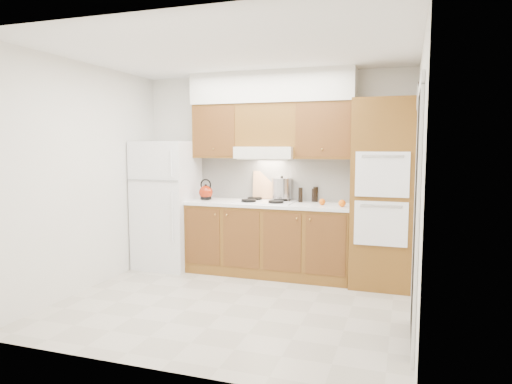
# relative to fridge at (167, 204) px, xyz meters

# --- Properties ---
(floor) EXTENTS (3.60, 3.60, 0.00)m
(floor) POSITION_rel_fridge_xyz_m (1.41, -1.14, -0.86)
(floor) COLOR #BEB6A6
(floor) RESTS_ON ground
(ceiling) EXTENTS (3.60, 3.60, 0.00)m
(ceiling) POSITION_rel_fridge_xyz_m (1.41, -1.14, 1.74)
(ceiling) COLOR white
(ceiling) RESTS_ON wall_back
(wall_back) EXTENTS (3.60, 0.02, 2.60)m
(wall_back) POSITION_rel_fridge_xyz_m (1.41, 0.36, 0.44)
(wall_back) COLOR white
(wall_back) RESTS_ON floor
(wall_left) EXTENTS (0.02, 3.00, 2.60)m
(wall_left) POSITION_rel_fridge_xyz_m (-0.40, -1.14, 0.44)
(wall_left) COLOR white
(wall_left) RESTS_ON floor
(wall_right) EXTENTS (0.02, 3.00, 2.60)m
(wall_right) POSITION_rel_fridge_xyz_m (3.21, -1.14, 0.44)
(wall_right) COLOR white
(wall_right) RESTS_ON floor
(fridge) EXTENTS (0.75, 0.72, 1.72)m
(fridge) POSITION_rel_fridge_xyz_m (0.00, 0.00, 0.00)
(fridge) COLOR white
(fridge) RESTS_ON floor
(base_cabinets) EXTENTS (2.11, 0.60, 0.90)m
(base_cabinets) POSITION_rel_fridge_xyz_m (1.43, 0.06, -0.41)
(base_cabinets) COLOR brown
(base_cabinets) RESTS_ON floor
(countertop) EXTENTS (2.13, 0.62, 0.04)m
(countertop) POSITION_rel_fridge_xyz_m (1.43, 0.05, 0.06)
(countertop) COLOR white
(countertop) RESTS_ON base_cabinets
(backsplash) EXTENTS (2.11, 0.03, 0.56)m
(backsplash) POSITION_rel_fridge_xyz_m (1.43, 0.34, 0.36)
(backsplash) COLOR white
(backsplash) RESTS_ON countertop
(oven_cabinet) EXTENTS (0.70, 0.65, 2.20)m
(oven_cabinet) POSITION_rel_fridge_xyz_m (2.85, 0.03, 0.24)
(oven_cabinet) COLOR brown
(oven_cabinet) RESTS_ON floor
(upper_cab_left) EXTENTS (0.63, 0.33, 0.70)m
(upper_cab_left) POSITION_rel_fridge_xyz_m (0.69, 0.19, 0.99)
(upper_cab_left) COLOR brown
(upper_cab_left) RESTS_ON wall_back
(upper_cab_right) EXTENTS (0.73, 0.33, 0.70)m
(upper_cab_right) POSITION_rel_fridge_xyz_m (2.12, 0.19, 0.99)
(upper_cab_right) COLOR brown
(upper_cab_right) RESTS_ON wall_back
(range_hood) EXTENTS (0.75, 0.45, 0.15)m
(range_hood) POSITION_rel_fridge_xyz_m (1.38, 0.13, 0.71)
(range_hood) COLOR silver
(range_hood) RESTS_ON wall_back
(upper_cab_over_hood) EXTENTS (0.75, 0.33, 0.55)m
(upper_cab_over_hood) POSITION_rel_fridge_xyz_m (1.38, 0.19, 1.06)
(upper_cab_over_hood) COLOR brown
(upper_cab_over_hood) RESTS_ON range_hood
(soffit) EXTENTS (2.13, 0.36, 0.40)m
(soffit) POSITION_rel_fridge_xyz_m (1.43, 0.18, 1.54)
(soffit) COLOR silver
(soffit) RESTS_ON wall_back
(cooktop) EXTENTS (0.74, 0.50, 0.01)m
(cooktop) POSITION_rel_fridge_xyz_m (1.38, 0.07, 0.09)
(cooktop) COLOR white
(cooktop) RESTS_ON countertop
(doorway) EXTENTS (0.02, 0.90, 2.10)m
(doorway) POSITION_rel_fridge_xyz_m (3.19, -1.49, 0.19)
(doorway) COLOR black
(doorway) RESTS_ON floor
(wall_clock) EXTENTS (0.02, 0.30, 0.30)m
(wall_clock) POSITION_rel_fridge_xyz_m (3.19, -0.59, 1.29)
(wall_clock) COLOR #3F3833
(wall_clock) RESTS_ON wall_right
(kettle) EXTENTS (0.23, 0.23, 0.18)m
(kettle) POSITION_rel_fridge_xyz_m (0.56, 0.04, 0.18)
(kettle) COLOR maroon
(kettle) RESTS_ON countertop
(cutting_board) EXTENTS (0.29, 0.15, 0.37)m
(cutting_board) POSITION_rel_fridge_xyz_m (1.28, 0.31, 0.28)
(cutting_board) COLOR tan
(cutting_board) RESTS_ON countertop
(stock_pot) EXTENTS (0.30, 0.30, 0.26)m
(stock_pot) POSITION_rel_fridge_xyz_m (1.55, 0.25, 0.24)
(stock_pot) COLOR #BAB9BE
(stock_pot) RESTS_ON cooktop
(condiment_a) EXTENTS (0.06, 0.06, 0.19)m
(condiment_a) POSITION_rel_fridge_xyz_m (1.82, 0.20, 0.17)
(condiment_a) COLOR black
(condiment_a) RESTS_ON countertop
(condiment_b) EXTENTS (0.07, 0.07, 0.19)m
(condiment_b) POSITION_rel_fridge_xyz_m (1.99, 0.31, 0.18)
(condiment_b) COLOR black
(condiment_b) RESTS_ON countertop
(condiment_c) EXTENTS (0.06, 0.06, 0.17)m
(condiment_c) POSITION_rel_fridge_xyz_m (1.97, 0.30, 0.17)
(condiment_c) COLOR black
(condiment_c) RESTS_ON countertop
(orange_near) EXTENTS (0.11, 0.11, 0.09)m
(orange_near) POSITION_rel_fridge_xyz_m (2.39, -0.08, 0.12)
(orange_near) COLOR #DE470B
(orange_near) RESTS_ON countertop
(orange_far) EXTENTS (0.09, 0.09, 0.08)m
(orange_far) POSITION_rel_fridge_xyz_m (2.13, 0.02, 0.12)
(orange_far) COLOR #E3500B
(orange_far) RESTS_ON countertop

